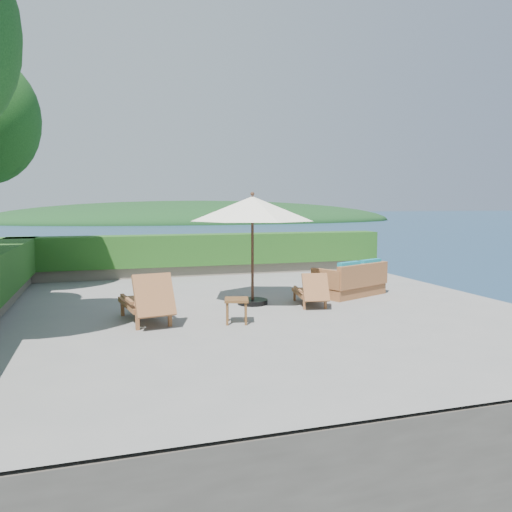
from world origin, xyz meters
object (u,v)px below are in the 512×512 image
object	(u,v)px
lounge_right	(311,291)
side_table	(236,303)
patio_umbrella	(252,210)
wicker_loveseat	(351,282)
lounge_left	(147,301)

from	to	relation	value
lounge_right	side_table	bearing A→B (deg)	-142.01
patio_umbrella	lounge_right	world-z (taller)	patio_umbrella
side_table	wicker_loveseat	xyz separation A→B (m)	(3.58, 2.01, -0.05)
side_table	wicker_loveseat	bearing A→B (deg)	29.31
patio_umbrella	wicker_loveseat	size ratio (longest dim) A/B	1.50
lounge_right	wicker_loveseat	world-z (taller)	wicker_loveseat
lounge_right	wicker_loveseat	bearing A→B (deg)	39.63
patio_umbrella	lounge_left	distance (m)	3.30
patio_umbrella	side_table	world-z (taller)	patio_umbrella
patio_umbrella	side_table	size ratio (longest dim) A/B	5.58
lounge_left	lounge_right	size ratio (longest dim) A/B	1.29
wicker_loveseat	side_table	bearing A→B (deg)	-174.18
lounge_left	side_table	xyz separation A→B (m)	(1.69, -0.56, -0.03)
lounge_left	wicker_loveseat	world-z (taller)	lounge_left
patio_umbrella	lounge_right	distance (m)	2.33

